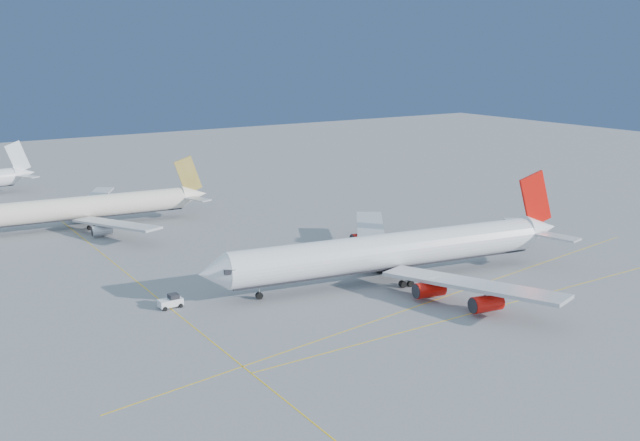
{
  "coord_description": "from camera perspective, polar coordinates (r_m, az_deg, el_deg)",
  "views": [
    {
      "loc": [
        -78.26,
        -89.32,
        40.5
      ],
      "look_at": [
        -3.05,
        26.8,
        7.0
      ],
      "focal_mm": 40.0,
      "sensor_mm": 36.0,
      "label": 1
    }
  ],
  "objects": [
    {
      "name": "ground",
      "position": [
        125.47,
        7.88,
        -5.35
      ],
      "size": [
        500.0,
        500.0,
        0.0
      ],
      "primitive_type": "plane",
      "color": "slate",
      "rests_on": "ground"
    },
    {
      "name": "taxiway_lines",
      "position": [
        121.77,
        0.63,
        -5.81
      ],
      "size": [
        118.86,
        140.0,
        0.02
      ],
      "color": "#ECB50D",
      "rests_on": "ground"
    },
    {
      "name": "airliner_virgin",
      "position": [
        128.01,
        6.18,
        -2.4
      ],
      "size": [
        71.99,
        64.03,
        17.8
      ],
      "rotation": [
        0.0,
        0.0,
        -0.16
      ],
      "color": "white",
      "rests_on": "ground"
    },
    {
      "name": "airliner_etihad",
      "position": [
        174.2,
        -17.97,
        1.03
      ],
      "size": [
        57.4,
        52.79,
        14.97
      ],
      "rotation": [
        0.0,
        0.0,
        -0.1
      ],
      "color": "#EEE1CA",
      "rests_on": "ground"
    },
    {
      "name": "pushback_tug",
      "position": [
        117.44,
        -11.83,
        -6.35
      ],
      "size": [
        3.82,
        2.38,
        2.13
      ],
      "rotation": [
        0.0,
        0.0,
        0.02
      ],
      "color": "white",
      "rests_on": "ground"
    }
  ]
}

